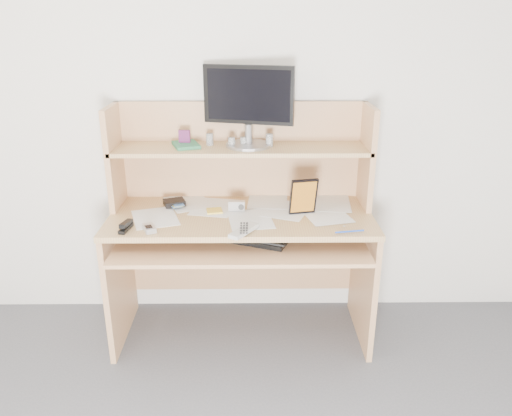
{
  "coord_description": "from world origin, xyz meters",
  "views": [
    {
      "loc": [
        0.06,
        -1.0,
        1.74
      ],
      "look_at": [
        0.08,
        1.43,
        0.8
      ],
      "focal_mm": 35.0,
      "sensor_mm": 36.0,
      "label": 1
    }
  ],
  "objects_px": {
    "tv_remote": "(244,231)",
    "monitor": "(248,104)",
    "desk": "(241,218)",
    "game_case": "(303,197)",
    "keyboard": "(242,235)"
  },
  "relations": [
    {
      "from": "keyboard",
      "to": "game_case",
      "type": "bearing_deg",
      "value": 32.47
    },
    {
      "from": "desk",
      "to": "tv_remote",
      "type": "height_order",
      "value": "desk"
    },
    {
      "from": "keyboard",
      "to": "tv_remote",
      "type": "bearing_deg",
      "value": -62.76
    },
    {
      "from": "desk",
      "to": "keyboard",
      "type": "relative_size",
      "value": 2.63
    },
    {
      "from": "tv_remote",
      "to": "game_case",
      "type": "height_order",
      "value": "game_case"
    },
    {
      "from": "tv_remote",
      "to": "keyboard",
      "type": "bearing_deg",
      "value": 127.3
    },
    {
      "from": "desk",
      "to": "keyboard",
      "type": "xyz_separation_m",
      "value": [
        0.0,
        -0.16,
        -0.03
      ]
    },
    {
      "from": "monitor",
      "to": "tv_remote",
      "type": "bearing_deg",
      "value": -77.94
    },
    {
      "from": "desk",
      "to": "game_case",
      "type": "distance_m",
      "value": 0.38
    },
    {
      "from": "monitor",
      "to": "keyboard",
      "type": "bearing_deg",
      "value": -83.19
    },
    {
      "from": "keyboard",
      "to": "desk",
      "type": "bearing_deg",
      "value": 113.43
    },
    {
      "from": "tv_remote",
      "to": "monitor",
      "type": "distance_m",
      "value": 0.7
    },
    {
      "from": "desk",
      "to": "monitor",
      "type": "distance_m",
      "value": 0.62
    },
    {
      "from": "game_case",
      "to": "monitor",
      "type": "distance_m",
      "value": 0.57
    },
    {
      "from": "tv_remote",
      "to": "monitor",
      "type": "height_order",
      "value": "monitor"
    }
  ]
}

